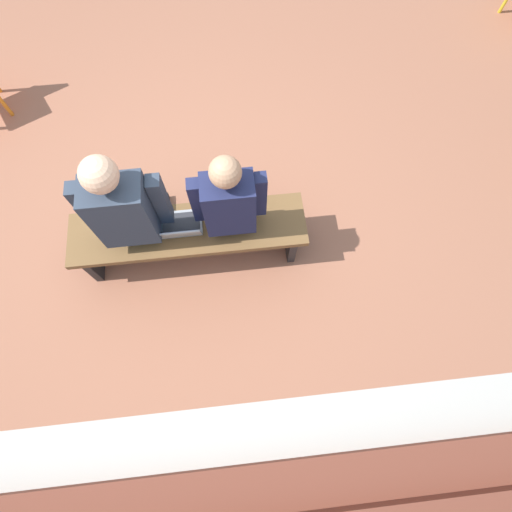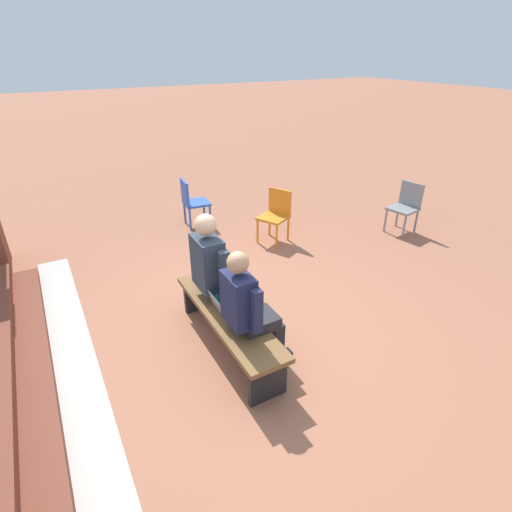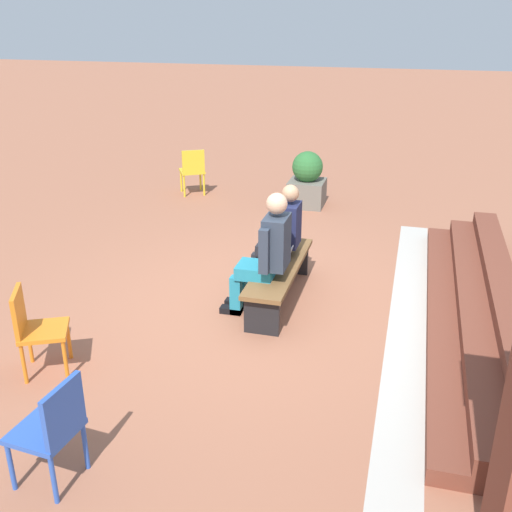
{
  "view_description": "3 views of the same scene",
  "coord_description": "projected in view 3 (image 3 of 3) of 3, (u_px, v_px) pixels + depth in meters",
  "views": [
    {
      "loc": [
        -0.52,
        1.51,
        3.17
      ],
      "look_at": [
        -0.62,
        0.58,
        0.86
      ],
      "focal_mm": 28.0,
      "sensor_mm": 36.0,
      "label": 1
    },
    {
      "loc": [
        -3.17,
        1.51,
        2.85
      ],
      "look_at": [
        0.01,
        -0.28,
        0.92
      ],
      "focal_mm": 28.0,
      "sensor_mm": 36.0,
      "label": 2
    },
    {
      "loc": [
        5.97,
        1.51,
        3.16
      ],
      "look_at": [
        0.27,
        -0.03,
        0.71
      ],
      "focal_mm": 42.0,
      "sensor_mm": 36.0,
      "label": 3
    }
  ],
  "objects": [
    {
      "name": "ground_plane",
      "position": [
        265.0,
        304.0,
        6.9
      ],
      "size": [
        60.0,
        60.0,
        0.0
      ],
      "primitive_type": "plane",
      "color": "#9E6047"
    },
    {
      "name": "concrete_strip",
      "position": [
        408.0,
        315.0,
        6.63
      ],
      "size": [
        5.99,
        0.4,
        0.01
      ],
      "primitive_type": "cube",
      "color": "#B7B2A8",
      "rests_on": "ground"
    },
    {
      "name": "brick_steps",
      "position": [
        481.0,
        310.0,
        6.39
      ],
      "size": [
        5.19,
        0.9,
        0.45
      ],
      "color": "brown",
      "rests_on": "ground"
    },
    {
      "name": "bench",
      "position": [
        279.0,
        272.0,
        6.85
      ],
      "size": [
        1.8,
        0.44,
        0.45
      ],
      "color": "brown",
      "rests_on": "ground"
    },
    {
      "name": "person_student",
      "position": [
        281.0,
        234.0,
        7.04
      ],
      "size": [
        0.52,
        0.65,
        1.3
      ],
      "color": "#232328",
      "rests_on": "ground"
    },
    {
      "name": "person_adult",
      "position": [
        266.0,
        252.0,
        6.4
      ],
      "size": [
        0.58,
        0.73,
        1.4
      ],
      "color": "teal",
      "rests_on": "ground"
    },
    {
      "name": "laptop",
      "position": [
        280.0,
        262.0,
        6.75
      ],
      "size": [
        0.32,
        0.29,
        0.21
      ],
      "color": "#9EA0A5",
      "rests_on": "bench"
    },
    {
      "name": "plastic_chair_far_right",
      "position": [
        53.0,
        426.0,
        4.13
      ],
      "size": [
        0.46,
        0.46,
        0.84
      ],
      "color": "#2D56B7",
      "rests_on": "ground"
    },
    {
      "name": "plastic_chair_by_pillar",
      "position": [
        193.0,
        169.0,
        10.75
      ],
      "size": [
        0.57,
        0.57,
        0.84
      ],
      "color": "gold",
      "rests_on": "ground"
    },
    {
      "name": "plastic_chair_near_bench_left",
      "position": [
        34.0,
        326.0,
        5.44
      ],
      "size": [
        0.56,
        0.56,
        0.84
      ],
      "color": "orange",
      "rests_on": "ground"
    },
    {
      "name": "planter",
      "position": [
        307.0,
        181.0,
        10.17
      ],
      "size": [
        0.6,
        0.6,
        0.94
      ],
      "color": "#6B665B",
      "rests_on": "ground"
    }
  ]
}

